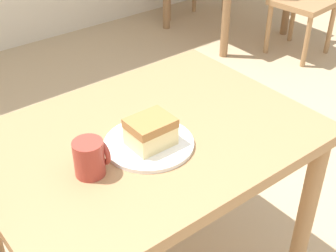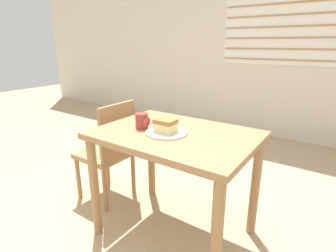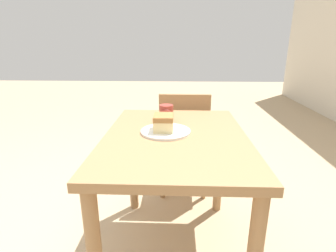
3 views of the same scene
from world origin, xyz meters
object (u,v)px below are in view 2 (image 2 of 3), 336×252
(plate, at_px, (166,133))
(coffee_mug, at_px, (142,121))
(chair_near_window, at_px, (110,149))
(dining_table_near, at_px, (175,150))
(cake_slice, at_px, (165,126))

(plate, height_order, coffee_mug, coffee_mug)
(chair_near_window, height_order, coffee_mug, coffee_mug)
(chair_near_window, bearing_deg, coffee_mug, 75.73)
(dining_table_near, distance_m, plate, 0.14)
(chair_near_window, relative_size, coffee_mug, 8.44)
(cake_slice, xyz_separation_m, coffee_mug, (-0.19, 0.01, -0.00))
(dining_table_near, bearing_deg, plate, -121.84)
(dining_table_near, bearing_deg, coffee_mug, -165.61)
(dining_table_near, height_order, coffee_mug, coffee_mug)
(chair_near_window, height_order, cake_slice, chair_near_window)
(cake_slice, bearing_deg, dining_table_near, 62.42)
(dining_table_near, height_order, plate, plate)
(chair_near_window, relative_size, plate, 3.28)
(dining_table_near, xyz_separation_m, cake_slice, (-0.03, -0.06, 0.17))
(plate, bearing_deg, chair_near_window, 170.24)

